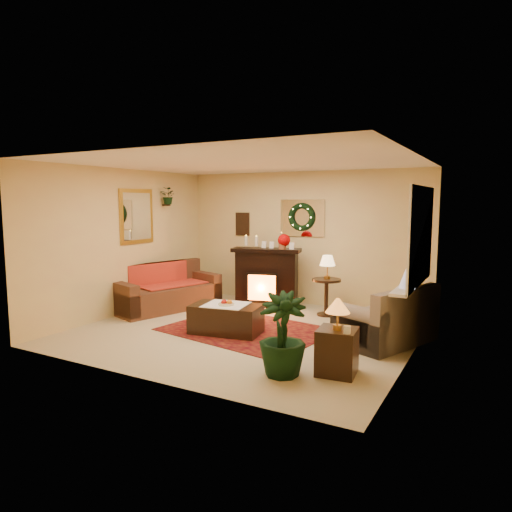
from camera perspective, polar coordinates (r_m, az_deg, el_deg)
The scene contains 31 objects.
floor at distance 7.26m, azimuth -1.34°, elevation -9.35°, with size 5.00×5.00×0.00m, color beige.
ceiling at distance 6.99m, azimuth -1.40°, elevation 11.57°, with size 5.00×5.00×0.00m, color white.
wall_back at distance 9.02m, azimuth 5.80°, elevation 2.21°, with size 5.00×5.00×0.00m, color #EFD88C.
wall_front at distance 5.20m, azimuth -13.89°, elevation -1.36°, with size 5.00×5.00×0.00m, color #EFD88C.
wall_left at distance 8.53m, azimuth -16.08°, elevation 1.71°, with size 4.50×4.50×0.00m, color #EFD88C.
wall_right at distance 6.16m, azimuth 19.21°, elevation -0.28°, with size 4.50×4.50×0.00m, color #EFD88C.
area_rug at distance 7.30m, azimuth -1.18°, elevation -9.19°, with size 2.42×1.81×0.01m, color #510C14.
sofa at distance 8.76m, azimuth -11.11°, elevation -3.76°, with size 0.87×1.98×0.85m, color brown.
red_throw at distance 8.90m, azimuth -10.70°, elevation -3.42°, with size 0.79×1.28×0.02m, color red.
fireplace at distance 8.79m, azimuth 1.34°, elevation -2.80°, with size 1.16×0.37×1.06m, color black.
poinsettia at distance 8.54m, azimuth 3.53°, elevation 1.97°, with size 0.23×0.23×0.23m, color #A30001.
mantel_candle_a at distance 8.92m, azimuth -1.24°, elevation 1.94°, with size 0.06×0.06×0.19m, color white.
mantel_candle_b at distance 8.79m, azimuth 0.05°, elevation 1.87°, with size 0.06×0.06×0.18m, color silver.
mantel_mirror at distance 8.98m, azimuth 5.78°, elevation 4.75°, with size 0.92×0.02×0.72m, color white.
wreath at distance 8.94m, azimuth 5.69°, elevation 4.87°, with size 0.55×0.55×0.11m, color #194719.
wall_art at distance 9.59m, azimuth -1.70°, elevation 4.01°, with size 0.32×0.03×0.48m, color #381E11.
gold_mirror at distance 8.71m, azimuth -14.69°, elevation 4.82°, with size 0.03×0.84×1.00m, color gold.
hanging_plant at distance 9.17m, azimuth -10.86°, elevation 6.39°, with size 0.33×0.28×0.36m, color #194719.
loveseat at distance 6.85m, azimuth 15.93°, elevation -6.95°, with size 0.83×1.44×0.83m, color gray.
window_frame at distance 6.68m, azimuth 19.96°, elevation 2.37°, with size 0.03×1.86×1.36m, color white.
window_glass at distance 6.68m, azimuth 19.83°, elevation 2.38°, with size 0.02×1.70×1.22m, color black.
window_sill at distance 6.78m, azimuth 18.84°, elevation -3.33°, with size 0.22×1.86×0.04m, color white.
mini_tree at distance 6.31m, azimuth 18.38°, elevation -2.47°, with size 0.22×0.22×0.33m, color silver.
sill_plant at distance 7.44m, azimuth 19.69°, elevation -0.80°, with size 0.29×0.23×0.52m, color #225529.
side_table_round at distance 8.23m, azimuth 8.78°, elevation -5.14°, with size 0.51×0.51×0.66m, color black.
lamp_cream at distance 8.16m, azimuth 8.91°, elevation -1.29°, with size 0.28×0.28×0.42m, color #FFD28C.
end_table_square at distance 5.55m, azimuth 10.09°, elevation -11.68°, with size 0.44×0.44×0.54m, color #452A18.
lamp_tiffany at distance 5.39m, azimuth 10.16°, elevation -6.99°, with size 0.29×0.29×0.42m, color orange.
coffee_table at distance 7.09m, azimuth -3.75°, elevation -7.98°, with size 1.06×0.58×0.45m, color #4A3016.
fruit_bowl at distance 7.00m, azimuth -3.75°, elevation -6.16°, with size 0.24×0.24×0.06m, color beige.
floor_palm at distance 5.38m, azimuth 3.31°, elevation -10.17°, with size 1.64×1.64×2.93m, color #28621F.
Camera 1 is at (3.49, -6.03, 2.02)m, focal length 32.00 mm.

